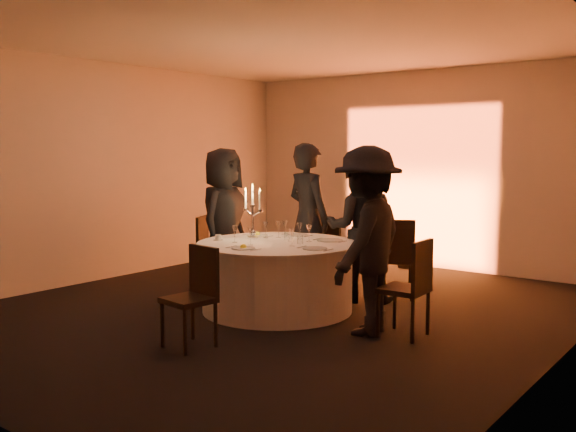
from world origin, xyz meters
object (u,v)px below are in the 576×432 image
Objects in this scene: guest_left at (223,221)px; candelabra at (253,219)px; chair_back_left at (333,248)px; guest_back_right at (361,229)px; guest_back_left at (308,218)px; coffee_cup at (218,238)px; chair_left at (210,245)px; banquet_table at (277,276)px; chair_back_right at (396,254)px; chair_front at (195,291)px; guest_right at (367,240)px; chair_right at (411,283)px.

candelabra is (0.71, -0.26, 0.08)m from guest_left.
guest_back_right is at bearing 152.86° from chair_back_left.
guest_left is 1.07m from guest_back_left.
candelabra reaches higher than coffee_cup.
banquet_table is at bearing -135.81° from chair_left.
chair_left is 1.39× the size of candelabra.
guest_back_left reaches higher than coffee_cup.
guest_back_left is (-1.10, -0.28, 0.39)m from chair_back_right.
chair_back_right is at bearing 84.86° from chair_front.
chair_back_left is at bearing -37.36° from chair_back_right.
guest_right is 1.90m from coffee_cup.
chair_front is 0.53× the size of guest_back_right.
chair_front is (0.39, -2.90, 0.00)m from chair_back_left.
chair_back_left is 8.32× the size of coffee_cup.
chair_right is 1.04× the size of chair_front.
guest_right is at bearing 3.35° from coffee_cup.
chair_front is 2.58m from guest_back_left.
chair_back_right is (2.54, 0.58, 0.05)m from chair_left.
coffee_cup is at bearing 81.49° from chair_back_left.
guest_left is at bearing -3.04° from chair_back_right.
banquet_table is 1.96× the size of chair_front.
chair_back_right is at bearing -148.94° from chair_right.
chair_back_right is at bearing -100.78° from chair_left.
chair_front reaches higher than chair_back_left.
banquet_table is 1.84× the size of chair_back_right.
chair_back_right is 1.78m from candelabra.
chair_left is at bearing 154.26° from candelabra.
chair_back_left is 0.91m from guest_back_right.
chair_back_right is 1.20m from guest_back_left.
guest_right is at bearing -75.62° from chair_right.
coffee_cup is (-0.64, -0.28, 0.42)m from banquet_table.
chair_right is 2.27m from guest_back_left.
guest_back_right is at bearing -107.20° from chair_left.
banquet_table is at bearing 23.78° from coffee_cup.
chair_back_left is 1.79m from coffee_cup.
guest_right is at bearing 58.55° from chair_front.
chair_back_right reaches higher than chair_right.
banquet_table is 1.97× the size of chair_back_left.
guest_back_left reaches higher than guest_back_right.
chair_back_left is at bearing 97.21° from banquet_table.
chair_right is 2.05m from chair_front.
guest_right is at bearing -130.02° from chair_left.
guest_back_right is 2.70× the size of candelabra.
guest_left is (-1.32, 1.81, 0.40)m from chair_front.
chair_back_left is 0.50× the size of guest_right.
candelabra is at bearing 86.80° from chair_back_left.
guest_right is (0.74, -1.13, 0.05)m from guest_back_right.
guest_back_left reaches higher than guest_right.
guest_right reaches higher than guest_left.
coffee_cup is at bearing -94.37° from guest_right.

